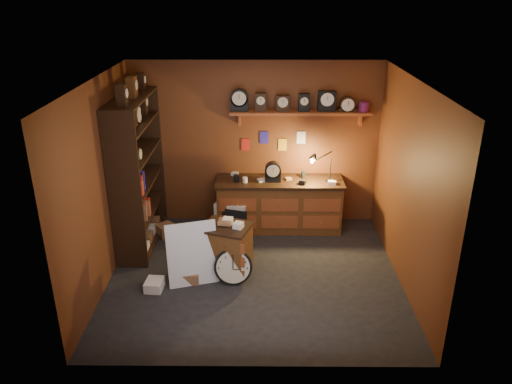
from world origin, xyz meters
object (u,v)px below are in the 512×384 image
at_px(workbench, 279,202).
at_px(low_cabinet, 227,247).
at_px(shelving_unit, 135,167).
at_px(big_round_clock, 233,267).

relative_size(workbench, low_cabinet, 2.52).
bearing_deg(shelving_unit, workbench, 12.77).
height_order(low_cabinet, big_round_clock, low_cabinet).
xyz_separation_m(shelving_unit, workbench, (2.18, 0.49, -0.78)).
bearing_deg(workbench, low_cabinet, -119.14).
bearing_deg(low_cabinet, workbench, 79.72).
height_order(workbench, big_round_clock, workbench).
relative_size(shelving_unit, workbench, 1.25).
height_order(shelving_unit, workbench, shelving_unit).
xyz_separation_m(workbench, low_cabinet, (-0.78, -1.39, -0.08)).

